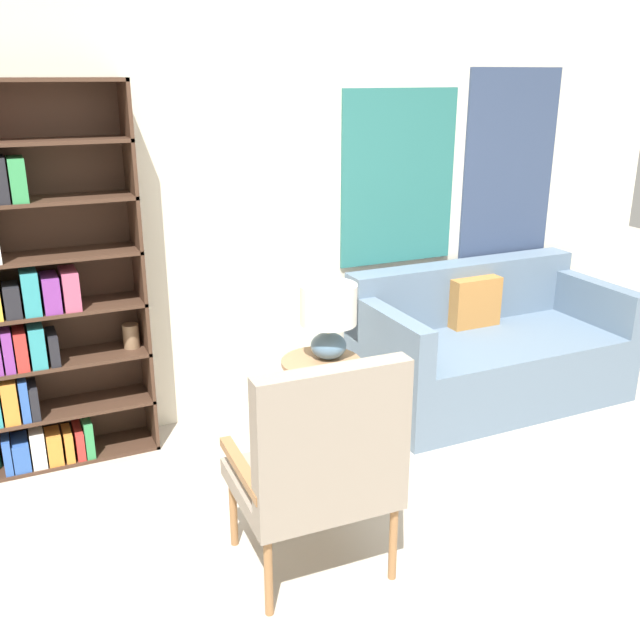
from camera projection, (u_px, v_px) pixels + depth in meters
The scene contains 7 objects.
ground_plane at pixel (414, 597), 3.03m from camera, with size 14.00×14.00×0.00m, color #B2A899.
wall_back at pixel (255, 203), 4.35m from camera, with size 6.40×0.08×2.70m.
bookshelf at pixel (28, 296), 3.78m from camera, with size 0.96×0.30×2.09m.
armchair at pixel (322, 460), 2.95m from camera, with size 0.68×0.60×1.04m.
couch at pixel (486, 350), 4.84m from camera, with size 1.75×0.93×0.87m.
side_table at pixel (321, 372), 4.08m from camera, with size 0.46×0.46×0.56m.
table_lamp at pixel (329, 313), 4.00m from camera, with size 0.32×0.32×0.44m.
Camera 1 is at (-1.40, -2.08, 2.10)m, focal length 40.00 mm.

